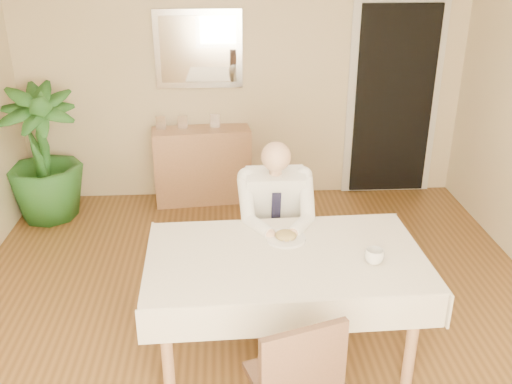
{
  "coord_description": "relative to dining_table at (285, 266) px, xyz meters",
  "views": [
    {
      "loc": [
        -0.21,
        -3.2,
        2.52
      ],
      "look_at": [
        0.0,
        0.35,
        0.95
      ],
      "focal_mm": 40.0,
      "sensor_mm": 36.0,
      "label": 1
    }
  ],
  "objects": [
    {
      "name": "room",
      "position": [
        -0.15,
        0.17,
        0.63
      ],
      "size": [
        5.0,
        5.02,
        2.6
      ],
      "color": "brown",
      "rests_on": "ground"
    },
    {
      "name": "doorway",
      "position": [
        1.4,
        2.63,
        0.33
      ],
      "size": [
        0.96,
        0.07,
        2.1
      ],
      "color": "silver",
      "rests_on": "ground"
    },
    {
      "name": "mirror",
      "position": [
        -0.59,
        2.64,
        0.88
      ],
      "size": [
        0.86,
        0.04,
        0.76
      ],
      "color": "silver",
      "rests_on": "room"
    },
    {
      "name": "dining_table",
      "position": [
        0.0,
        0.0,
        0.0
      ],
      "size": [
        1.74,
        1.06,
        0.75
      ],
      "rotation": [
        0.0,
        0.0,
        0.03
      ],
      "color": "#A97952",
      "rests_on": "ground"
    },
    {
      "name": "chair_far",
      "position": [
        -0.0,
        0.87,
        -0.2
      ],
      "size": [
        0.44,
        0.44,
        0.83
      ],
      "rotation": [
        0.0,
        0.0,
        0.12
      ],
      "color": "#3F271C",
      "rests_on": "ground"
    },
    {
      "name": "chair_near",
      "position": [
        -0.02,
        -0.85,
        -0.15
      ],
      "size": [
        0.55,
        0.56,
        0.92
      ],
      "rotation": [
        0.0,
        0.0,
        0.32
      ],
      "color": "#3F271C",
      "rests_on": "ground"
    },
    {
      "name": "seated_man",
      "position": [
        -0.0,
        0.59,
        0.02
      ],
      "size": [
        0.48,
        0.72,
        1.24
      ],
      "color": "white",
      "rests_on": "ground"
    },
    {
      "name": "plate",
      "position": [
        0.02,
        0.19,
        0.09
      ],
      "size": [
        0.26,
        0.26,
        0.02
      ],
      "primitive_type": "cylinder",
      "color": "white",
      "rests_on": "dining_table"
    },
    {
      "name": "food",
      "position": [
        0.02,
        0.19,
        0.11
      ],
      "size": [
        0.14,
        0.14,
        0.06
      ],
      "primitive_type": "ellipsoid",
      "color": "olive",
      "rests_on": "dining_table"
    },
    {
      "name": "knife",
      "position": [
        0.06,
        0.13,
        0.11
      ],
      "size": [
        0.01,
        0.13,
        0.01
      ],
      "primitive_type": "cylinder",
      "rotation": [
        1.57,
        0.0,
        0.0
      ],
      "color": "silver",
      "rests_on": "dining_table"
    },
    {
      "name": "fork",
      "position": [
        -0.02,
        0.13,
        0.11
      ],
      "size": [
        0.01,
        0.13,
        0.01
      ],
      "primitive_type": "cylinder",
      "rotation": [
        1.57,
        0.0,
        0.0
      ],
      "color": "silver",
      "rests_on": "dining_table"
    },
    {
      "name": "coffee_mug",
      "position": [
        0.52,
        -0.13,
        0.13
      ],
      "size": [
        0.15,
        0.15,
        0.09
      ],
      "primitive_type": "imported",
      "rotation": [
        0.0,
        0.0,
        0.36
      ],
      "color": "white",
      "rests_on": "dining_table"
    },
    {
      "name": "sideboard",
      "position": [
        -0.59,
        2.49,
        -0.28
      ],
      "size": [
        1.01,
        0.43,
        0.79
      ],
      "primitive_type": "cube",
      "rotation": [
        0.0,
        0.0,
        0.1
      ],
      "color": "#A97952",
      "rests_on": "ground"
    },
    {
      "name": "photo_frame_left",
      "position": [
        -0.99,
        2.5,
        0.19
      ],
      "size": [
        0.1,
        0.02,
        0.14
      ],
      "primitive_type": "cube",
      "color": "silver",
      "rests_on": "sideboard"
    },
    {
      "name": "photo_frame_center",
      "position": [
        -0.77,
        2.51,
        0.19
      ],
      "size": [
        0.1,
        0.02,
        0.14
      ],
      "primitive_type": "cube",
      "color": "silver",
      "rests_on": "sideboard"
    },
    {
      "name": "photo_frame_right",
      "position": [
        -0.45,
        2.54,
        0.19
      ],
      "size": [
        0.1,
        0.02,
        0.14
      ],
      "primitive_type": "cube",
      "color": "silver",
      "rests_on": "sideboard"
    },
    {
      "name": "potted_palm",
      "position": [
        -2.1,
        2.19,
        -0.01
      ],
      "size": [
        0.91,
        0.91,
        1.31
      ],
      "primitive_type": "imported",
      "rotation": [
        0.0,
        0.0,
        0.28
      ],
      "color": "#1F511C",
      "rests_on": "ground"
    }
  ]
}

